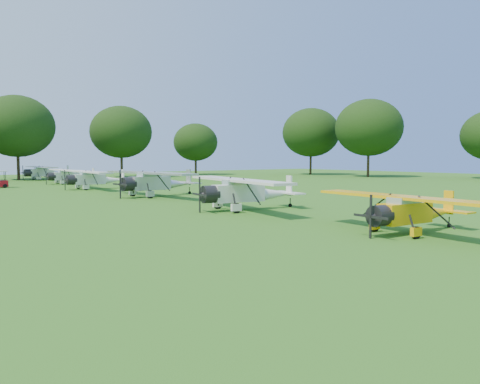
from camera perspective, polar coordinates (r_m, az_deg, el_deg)
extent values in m
plane|color=#255715|center=(27.62, 3.36, -2.98)|extent=(160.00, 160.00, 0.00)
cylinder|color=black|center=(85.12, 15.36, 3.48)|extent=(0.44, 0.44, 4.99)
ellipsoid|color=black|center=(85.27, 15.44, 7.58)|extent=(11.65, 11.65, 9.90)
cylinder|color=black|center=(93.67, 8.60, 3.59)|extent=(0.44, 0.44, 4.81)
ellipsoid|color=black|center=(93.79, 8.65, 7.19)|extent=(11.23, 11.23, 9.55)
cylinder|color=black|center=(92.45, -5.42, 3.26)|extent=(0.44, 0.44, 3.70)
ellipsoid|color=black|center=(92.48, -5.44, 6.07)|extent=(8.63, 8.63, 7.34)
cylinder|color=black|center=(83.53, -14.23, 3.32)|extent=(0.44, 0.44, 4.51)
ellipsoid|color=black|center=(83.63, -14.30, 7.10)|extent=(10.52, 10.52, 8.94)
cylinder|color=black|center=(79.25, -25.42, 3.07)|extent=(0.44, 0.44, 4.74)
ellipsoid|color=black|center=(79.37, -25.55, 7.25)|extent=(11.05, 11.05, 9.39)
cube|color=#EFAC0A|center=(22.55, 19.48, -2.44)|extent=(2.93, 1.03, 0.95)
cone|color=#EFAC0A|center=(24.54, 22.92, -2.33)|extent=(2.56, 0.96, 0.81)
cube|color=#8CA5B2|center=(22.43, 19.38, -1.21)|extent=(1.49, 0.91, 0.50)
cylinder|color=black|center=(21.23, 16.68, -2.79)|extent=(0.86, 0.98, 0.94)
cube|color=black|center=(20.78, 15.64, -2.91)|extent=(0.06, 0.11, 1.89)
cube|color=#EFAC0A|center=(22.41, 19.39, -0.63)|extent=(1.87, 9.60, 0.13)
cube|color=#EFAC0A|center=(25.24, 24.09, -1.16)|extent=(0.12, 0.50, 1.17)
cube|color=#EFAC0A|center=(25.21, 23.95, -2.09)|extent=(0.91, 2.56, 0.08)
cylinder|color=black|center=(21.41, 20.67, -4.65)|extent=(0.55, 0.18, 0.54)
cylinder|color=black|center=(22.78, 16.08, -4.01)|extent=(0.55, 0.18, 0.54)
cylinder|color=black|center=(25.45, 24.12, -3.73)|extent=(0.22, 0.08, 0.22)
cube|color=silver|center=(30.56, -0.20, -0.14)|extent=(3.56, 1.52, 1.13)
cone|color=silver|center=(32.03, 4.40, -0.24)|extent=(3.13, 1.41, 0.97)
cube|color=#8CA5B2|center=(30.47, -0.38, 0.97)|extent=(1.85, 1.24, 0.59)
cylinder|color=black|center=(29.66, -3.70, -0.28)|extent=(1.12, 1.25, 1.12)
cube|color=black|center=(29.37, -4.94, -0.33)|extent=(0.08, 0.14, 2.26)
cube|color=silver|center=(30.45, -0.38, 1.47)|extent=(3.23, 11.52, 0.15)
cube|color=silver|center=(32.59, 6.00, 0.78)|extent=(0.19, 0.60, 1.40)
cube|color=silver|center=(32.56, 5.84, -0.08)|extent=(1.35, 3.12, 0.10)
cylinder|color=black|center=(29.05, -0.46, -1.97)|extent=(0.66, 0.27, 0.65)
cylinder|color=black|center=(31.44, -2.74, -1.50)|extent=(0.66, 0.27, 0.65)
cylinder|color=black|center=(32.76, 6.14, -1.62)|extent=(0.27, 0.12, 0.26)
cube|color=silver|center=(41.78, -10.91, 1.07)|extent=(3.74, 1.49, 1.20)
cone|color=silver|center=(43.50, -7.49, 1.01)|extent=(3.28, 1.38, 1.02)
cube|color=#8CA5B2|center=(41.69, -11.06, 1.92)|extent=(1.93, 1.25, 0.63)
cylinder|color=black|center=(40.67, -13.49, 0.94)|extent=(1.15, 1.29, 1.18)
cube|color=black|center=(40.30, -14.40, 0.89)|extent=(0.08, 0.14, 2.39)
cube|color=silver|center=(41.68, -11.06, 2.31)|extent=(3.02, 12.18, 0.16)
cube|color=silver|center=(44.15, -6.29, 1.81)|extent=(0.18, 0.63, 1.48)
cube|color=silver|center=(44.11, -6.41, 1.14)|extent=(1.33, 3.28, 0.10)
cylinder|color=black|center=(40.15, -10.91, -0.28)|extent=(0.70, 0.26, 0.68)
cylinder|color=black|center=(42.58, -12.95, -0.06)|extent=(0.70, 0.26, 0.68)
cylinder|color=black|center=(44.30, -6.16, -0.07)|extent=(0.28, 0.12, 0.27)
cube|color=silver|center=(53.10, -17.86, 1.48)|extent=(3.28, 1.00, 1.07)
cone|color=silver|center=(54.03, -15.08, 1.42)|extent=(2.87, 0.95, 0.92)
cube|color=#8CA5B2|center=(53.04, -17.98, 2.08)|extent=(1.64, 0.95, 0.56)
cylinder|color=black|center=(52.52, -19.87, 1.40)|extent=(0.93, 1.07, 1.06)
cube|color=black|center=(52.34, -20.57, 1.37)|extent=(0.06, 0.12, 2.14)
cube|color=silver|center=(53.03, -17.99, 2.36)|extent=(1.58, 10.84, 0.14)
cube|color=silver|center=(54.38, -14.09, 2.00)|extent=(0.11, 0.56, 1.33)
cube|color=silver|center=(54.36, -14.18, 1.51)|extent=(0.89, 2.87, 0.09)
cylinder|color=black|center=(51.67, -18.26, 0.55)|extent=(0.61, 0.17, 0.61)
cylinder|color=black|center=(54.10, -19.09, 0.69)|extent=(0.61, 0.17, 0.61)
cylinder|color=black|center=(54.49, -13.96, 0.63)|extent=(0.25, 0.08, 0.25)
cube|color=silver|center=(64.54, -20.44, 1.83)|extent=(3.09, 0.93, 1.01)
cone|color=silver|center=(65.31, -18.23, 1.78)|extent=(2.71, 0.88, 0.87)
cube|color=#8CA5B2|center=(64.50, -20.53, 2.30)|extent=(1.55, 0.90, 0.53)
cylinder|color=black|center=(64.06, -22.01, 1.77)|extent=(0.87, 1.01, 1.00)
cube|color=black|center=(63.91, -22.56, 1.75)|extent=(0.06, 0.12, 2.03)
cube|color=silver|center=(64.49, -20.54, 2.51)|extent=(1.46, 10.24, 0.14)
cube|color=silver|center=(65.59, -17.44, 2.23)|extent=(0.10, 0.53, 1.25)
cube|color=silver|center=(65.58, -17.51, 1.85)|extent=(0.84, 2.71, 0.09)
cylinder|color=black|center=(63.20, -20.79, 1.12)|extent=(0.58, 0.16, 0.58)
cylinder|color=black|center=(65.53, -21.36, 1.20)|extent=(0.58, 0.16, 0.58)
cylinder|color=black|center=(65.68, -17.34, 1.16)|extent=(0.23, 0.08, 0.23)
cube|color=silver|center=(77.41, -23.00, 2.20)|extent=(3.43, 1.15, 1.11)
cone|color=silver|center=(78.26, -20.99, 2.16)|extent=(3.01, 1.08, 0.95)
cube|color=#8CA5B2|center=(77.37, -23.09, 2.63)|extent=(1.74, 1.05, 0.58)
cylinder|color=black|center=(76.88, -24.44, 2.14)|extent=(1.00, 1.14, 1.10)
cube|color=black|center=(76.70, -24.94, 2.12)|extent=(0.07, 0.13, 2.23)
cube|color=silver|center=(77.36, -23.10, 2.82)|extent=(2.02, 11.29, 0.15)
cube|color=silver|center=(78.58, -20.26, 2.57)|extent=(0.13, 0.59, 1.38)
cube|color=silver|center=(78.56, -20.32, 2.22)|extent=(1.03, 3.00, 0.10)
cylinder|color=black|center=(75.93, -23.32, 1.55)|extent=(0.64, 0.20, 0.64)
cylinder|color=black|center=(78.49, -23.85, 1.62)|extent=(0.64, 0.20, 0.64)
cylinder|color=black|center=(78.66, -20.16, 1.59)|extent=(0.26, 0.10, 0.25)
cylinder|color=black|center=(58.93, -26.72, 0.66)|extent=(0.46, 0.16, 0.45)
cylinder|color=black|center=(60.19, -26.89, 0.72)|extent=(0.46, 0.16, 0.45)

